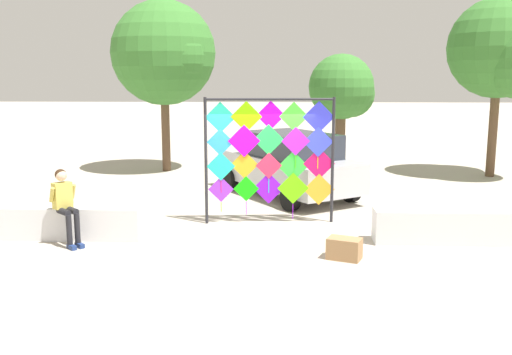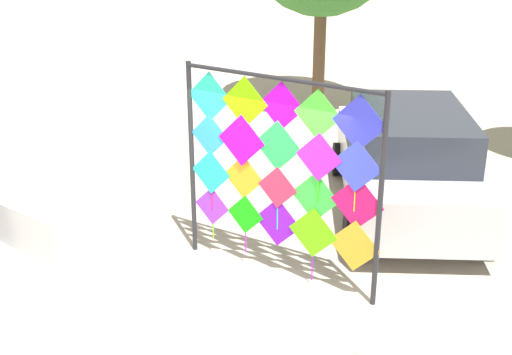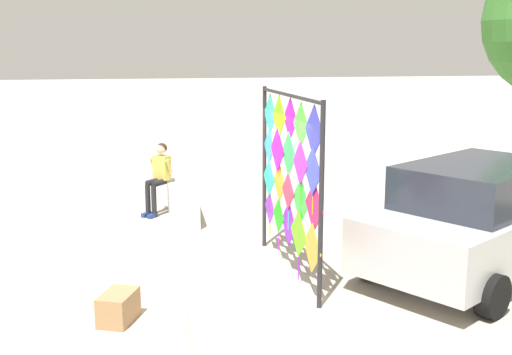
% 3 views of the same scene
% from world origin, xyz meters
% --- Properties ---
extents(ground, '(120.00, 120.00, 0.00)m').
position_xyz_m(ground, '(0.00, 0.00, 0.00)').
color(ground, '#ADA393').
extents(kite_display_rack, '(2.97, 0.32, 2.88)m').
position_xyz_m(kite_display_rack, '(0.27, 1.06, 1.68)').
color(kite_display_rack, '#232328').
rests_on(kite_display_rack, ground).
extents(parked_car, '(4.20, 4.93, 1.79)m').
position_xyz_m(parked_car, '(0.71, 4.08, 0.91)').
color(parked_car, '#B7B7BC').
rests_on(parked_car, ground).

